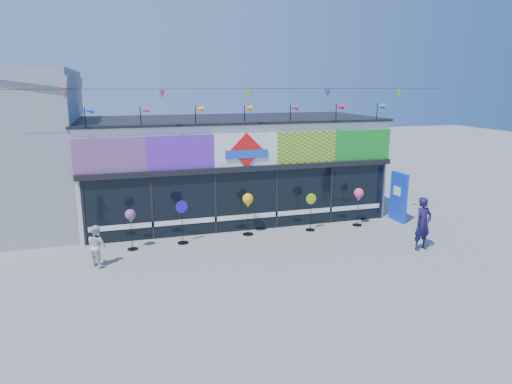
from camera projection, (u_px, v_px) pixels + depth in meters
name	position (u px, v px, depth m)	size (l,w,h in m)	color
ground	(276.00, 263.00, 14.30)	(80.00, 80.00, 0.00)	gray
kite_shop	(231.00, 166.00, 19.37)	(16.00, 5.70, 5.31)	white
blue_sign	(398.00, 197.00, 18.46)	(0.19, 1.00, 2.00)	blue
spinner_0	(131.00, 217.00, 15.17)	(0.36, 0.36, 1.41)	black
spinner_1	(182.00, 221.00, 15.85)	(0.42, 0.39, 1.54)	black
spinner_2	(248.00, 202.00, 16.67)	(0.40, 0.40, 1.58)	black
spinner_3	(311.00, 211.00, 17.28)	(0.41, 0.37, 1.45)	black
spinner_4	(359.00, 196.00, 17.79)	(0.38, 0.38, 1.51)	black
adult_man	(423.00, 224.00, 15.25)	(0.66, 0.43, 1.80)	#1A1440
child	(97.00, 246.00, 13.91)	(0.63, 0.36, 1.30)	silver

